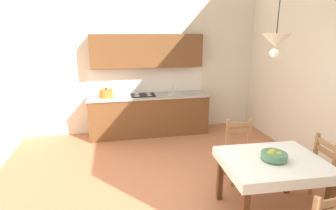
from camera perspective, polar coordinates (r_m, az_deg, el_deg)
wall_back at (r=6.09m, az=-5.55°, el=13.74°), size 5.87×0.12×4.16m
kitchen_cabinetry at (r=5.93m, az=-4.22°, el=1.79°), size 2.63×0.63×2.20m
dining_table at (r=3.58m, az=21.29°, el=-12.67°), size 1.24×1.01×0.75m
dining_chair_window_side at (r=4.25m, az=31.61°, el=-12.05°), size 0.45×0.45×0.93m
dining_chair_kitchen_side at (r=4.33m, az=15.24°, el=-9.69°), size 0.46×0.46×0.93m
fruit_bowl at (r=3.47m, az=21.69°, el=-9.99°), size 0.30×0.30×0.12m
pendant_lamp at (r=3.18m, az=22.06°, el=12.54°), size 0.32×0.32×0.80m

